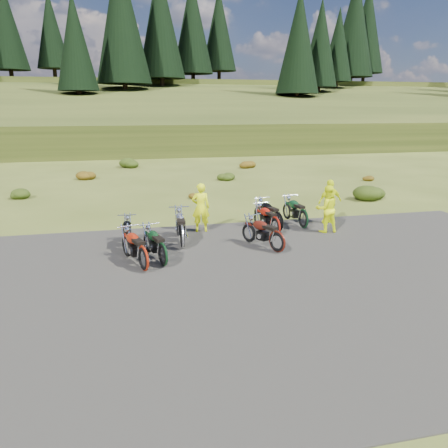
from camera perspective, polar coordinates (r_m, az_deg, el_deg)
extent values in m
plane|color=#414C19|center=(13.72, 3.65, -4.24)|extent=(300.00, 300.00, 0.00)
cube|color=black|center=(11.94, 6.38, -7.31)|extent=(20.00, 12.00, 0.04)
cube|color=#2A3612|center=(122.55, -11.37, 12.64)|extent=(300.00, 90.00, 9.17)
cylinder|color=black|center=(83.37, -25.99, 17.00)|extent=(0.70, 0.70, 2.20)
cone|color=black|center=(84.21, -26.65, 22.34)|extent=(6.16, 6.16, 14.00)
cylinder|color=black|center=(88.32, -21.21, 17.81)|extent=(0.70, 0.70, 2.20)
cone|color=black|center=(89.11, -21.69, 22.54)|extent=(5.72, 5.72, 13.00)
cylinder|color=black|center=(62.64, -18.35, 15.37)|extent=(0.70, 0.70, 2.20)
cone|color=black|center=(63.15, -18.90, 21.62)|extent=(5.28, 5.28, 12.00)
cylinder|color=black|center=(68.45, -12.77, 16.66)|extent=(0.70, 0.70, 2.20)
cone|color=black|center=(69.50, -13.29, 24.83)|extent=(7.92, 7.92, 18.00)
cylinder|color=black|center=(74.79, -8.05, 17.62)|extent=(0.70, 0.70, 2.20)
cone|color=black|center=(75.82, -8.33, 24.73)|extent=(7.48, 7.48, 17.00)
cylinder|color=black|center=(81.54, -4.05, 18.34)|extent=(0.70, 0.70, 2.20)
cone|color=black|center=(82.54, -4.17, 24.52)|extent=(7.04, 7.04, 16.00)
cylinder|color=black|center=(88.60, -0.65, 18.76)|extent=(0.70, 0.70, 2.20)
cone|color=black|center=(89.54, -0.66, 24.13)|extent=(6.60, 6.60, 15.00)
cylinder|color=black|center=(66.20, 9.44, 15.68)|extent=(0.70, 0.70, 2.20)
cone|color=black|center=(66.79, 9.76, 22.46)|extent=(6.16, 6.16, 14.00)
cylinder|color=black|center=(74.11, 12.16, 16.39)|extent=(0.70, 0.70, 2.20)
cone|color=black|center=(74.69, 12.49, 22.06)|extent=(5.72, 5.72, 13.00)
cylinder|color=black|center=(82.15, 14.36, 16.93)|extent=(0.70, 0.70, 2.20)
cone|color=black|center=(82.72, 14.69, 21.71)|extent=(5.28, 5.28, 12.00)
cylinder|color=black|center=(90.28, 16.18, 17.37)|extent=(0.70, 0.70, 2.20)
cone|color=black|center=(91.32, 16.67, 23.56)|extent=(7.92, 7.92, 18.00)
cylinder|color=black|center=(98.49, 17.70, 17.71)|extent=(0.70, 0.70, 2.20)
cone|color=black|center=(99.49, 18.16, 23.11)|extent=(7.48, 7.48, 17.00)
ellipsoid|color=black|center=(24.67, -25.28, 3.75)|extent=(1.03, 1.03, 0.61)
ellipsoid|color=#5C340B|center=(29.40, -17.65, 6.24)|extent=(1.30, 1.30, 0.77)
ellipsoid|color=black|center=(34.55, -12.17, 7.96)|extent=(1.56, 1.56, 0.92)
ellipsoid|color=#5C340B|center=(22.28, -4.03, 3.89)|extent=(0.77, 0.77, 0.45)
ellipsoid|color=black|center=(27.94, 0.18, 6.36)|extent=(1.03, 1.03, 0.61)
ellipsoid|color=#5C340B|center=(33.73, 2.98, 7.97)|extent=(1.30, 1.30, 0.77)
ellipsoid|color=black|center=(23.27, 18.56, 4.21)|extent=(1.56, 1.56, 0.92)
ellipsoid|color=#5C340B|center=(29.26, 18.08, 5.86)|extent=(0.77, 0.77, 0.45)
imported|color=#D2E10B|center=(16.11, -3.06, 2.07)|extent=(0.71, 0.51, 1.82)
imported|color=#D2E10B|center=(16.47, 13.24, 1.84)|extent=(0.86, 0.68, 1.75)
imported|color=#D2E10B|center=(17.77, 13.65, 2.78)|extent=(1.08, 0.58, 1.75)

